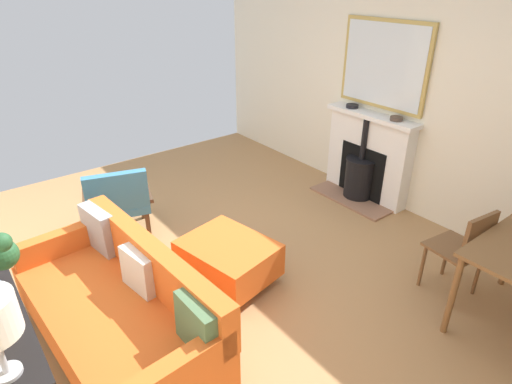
# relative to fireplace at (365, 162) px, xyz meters

# --- Properties ---
(ground_plane) EXTENTS (5.07, 6.16, 0.01)m
(ground_plane) POSITION_rel_fireplace_xyz_m (2.34, 0.16, -0.47)
(ground_plane) COLOR #A87A4C
(wall_left) EXTENTS (0.12, 6.16, 2.73)m
(wall_left) POSITION_rel_fireplace_xyz_m (-0.19, 0.16, 0.90)
(wall_left) COLOR silver
(wall_left) RESTS_ON ground
(fireplace) EXTENTS (0.53, 1.20, 1.07)m
(fireplace) POSITION_rel_fireplace_xyz_m (0.00, 0.00, 0.00)
(fireplace) COLOR #93664C
(fireplace) RESTS_ON ground
(mirror_over_mantel) EXTENTS (0.04, 1.13, 0.97)m
(mirror_over_mantel) POSITION_rel_fireplace_xyz_m (-0.11, 0.00, 1.15)
(mirror_over_mantel) COLOR tan
(mantel_bowl_near) EXTENTS (0.15, 0.15, 0.04)m
(mantel_bowl_near) POSITION_rel_fireplace_xyz_m (-0.01, -0.31, 0.63)
(mantel_bowl_near) COLOR black
(mantel_bowl_near) RESTS_ON fireplace
(mantel_bowl_far) EXTENTS (0.14, 0.14, 0.04)m
(mantel_bowl_far) POSITION_rel_fireplace_xyz_m (-0.01, 0.33, 0.63)
(mantel_bowl_far) COLOR #47382D
(mantel_bowl_far) RESTS_ON fireplace
(sofa) EXTENTS (0.97, 1.94, 0.79)m
(sofa) POSITION_rel_fireplace_xyz_m (3.33, 0.49, -0.12)
(sofa) COLOR #B2B2B7
(sofa) RESTS_ON ground
(ottoman) EXTENTS (0.78, 0.91, 0.40)m
(ottoman) POSITION_rel_fireplace_xyz_m (2.28, 0.35, -0.22)
(ottoman) COLOR #B2B2B7
(ottoman) RESTS_ON ground
(armchair_accent) EXTENTS (0.81, 0.73, 0.82)m
(armchair_accent) POSITION_rel_fireplace_xyz_m (2.77, -0.93, -0.01)
(armchair_accent) COLOR #4C3321
(armchair_accent) RESTS_ON ground
(dining_chair_near_fireplace) EXTENTS (0.45, 0.45, 0.85)m
(dining_chair_near_fireplace) POSITION_rel_fireplace_xyz_m (0.84, 1.73, 0.04)
(dining_chair_near_fireplace) COLOR brown
(dining_chair_near_fireplace) RESTS_ON ground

